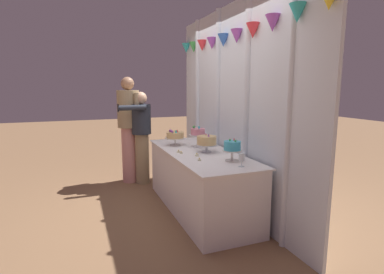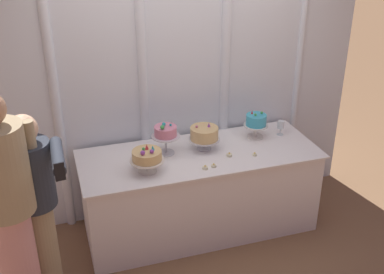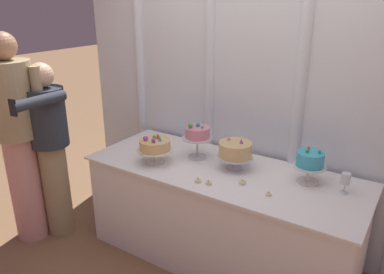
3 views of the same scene
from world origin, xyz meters
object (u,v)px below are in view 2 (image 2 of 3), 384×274
object	(u,v)px
tealight_near_left	(214,166)
tealight_near_right	(229,155)
cake_display_midright	(204,134)
cake_display_rightmost	(256,122)
cake_display_leftmost	(147,157)
cake_display_midleft	(166,133)
tealight_far_left	(205,168)
wine_glass	(281,125)
cake_table	(199,191)
guest_man_dark_suit	(8,207)
guest_girl_blue_dress	(35,204)
tealight_far_right	(255,155)

from	to	relation	value
tealight_near_left	tealight_near_right	world-z (taller)	tealight_near_right
cake_display_midright	cake_display_rightmost	xyz separation A→B (m)	(0.54, 0.08, 0.01)
cake_display_leftmost	cake_display_midright	xyz separation A→B (m)	(0.58, 0.24, 0.01)
cake_display_leftmost	cake_display_rightmost	xyz separation A→B (m)	(1.11, 0.32, 0.02)
cake_display_midleft	tealight_near_left	size ratio (longest dim) A/B	6.83
tealight_far_left	tealight_near_left	size ratio (longest dim) A/B	1.11
cake_display_midright	tealight_far_left	xyz separation A→B (m)	(-0.11, -0.35, -0.14)
cake_display_midleft	tealight_near_left	xyz separation A→B (m)	(0.32, -0.36, -0.19)
cake_display_leftmost	tealight_near_left	size ratio (longest dim) A/B	6.56
cake_display_midright	wine_glass	size ratio (longest dim) A/B	1.94
cake_display_midleft	wine_glass	xyz separation A→B (m)	(1.14, 0.03, -0.10)
cake_table	tealight_near_right	bearing A→B (deg)	-29.38
tealight_near_left	tealight_far_left	bearing A→B (deg)	-172.89
cake_table	wine_glass	xyz separation A→B (m)	(0.85, 0.12, 0.50)
tealight_far_left	guest_man_dark_suit	size ratio (longest dim) A/B	0.03
tealight_far_left	guest_girl_blue_dress	distance (m)	1.37
tealight_far_left	tealight_near_left	xyz separation A→B (m)	(0.08, 0.01, -0.00)
cake_display_midleft	cake_display_midright	bearing A→B (deg)	-3.40
guest_man_dark_suit	tealight_near_left	bearing A→B (deg)	13.52
cake_display_rightmost	tealight_far_left	distance (m)	0.79
cake_display_midright	cake_display_rightmost	bearing A→B (deg)	8.17
tealight_near_right	guest_man_dark_suit	xyz separation A→B (m)	(-1.79, -0.52, 0.17)
tealight_far_left	guest_man_dark_suit	distance (m)	1.57
cake_display_rightmost	tealight_near_left	bearing A→B (deg)	-144.03
guest_girl_blue_dress	guest_man_dark_suit	bearing A→B (deg)	-133.43
tealight_near_right	guest_girl_blue_dress	size ratio (longest dim) A/B	0.03
tealight_near_left	guest_man_dark_suit	size ratio (longest dim) A/B	0.02
tealight_far_right	cake_display_midright	bearing A→B (deg)	146.07
cake_display_leftmost	cake_display_rightmost	size ratio (longest dim) A/B	1.09
wine_glass	cake_display_leftmost	bearing A→B (deg)	-167.84
cake_display_leftmost	tealight_far_left	bearing A→B (deg)	-12.81
wine_glass	tealight_near_left	world-z (taller)	wine_glass
cake_display_midright	cake_display_rightmost	distance (m)	0.54
cake_table	guest_man_dark_suit	bearing A→B (deg)	-157.45
cake_table	tealight_far_left	xyz separation A→B (m)	(-0.05, -0.27, 0.41)
cake_display_midleft	cake_display_midright	size ratio (longest dim) A/B	1.07
cake_table	cake_display_midleft	distance (m)	0.67
tealight_near_left	cake_display_midleft	bearing A→B (deg)	131.78
cake_table	tealight_near_right	world-z (taller)	tealight_near_right
cake_display_midright	wine_glass	bearing A→B (deg)	3.95
tealight_far_right	guest_girl_blue_dress	xyz separation A→B (m)	(-1.85, -0.29, 0.05)
wine_glass	guest_girl_blue_dress	world-z (taller)	guest_girl_blue_dress
cake_display_midleft	tealight_far_right	xyz separation A→B (m)	(0.73, -0.28, -0.19)
tealight_far_left	cake_display_midleft	bearing A→B (deg)	123.10
tealight_far_left	tealight_far_right	world-z (taller)	tealight_far_left
cake_display_midleft	guest_man_dark_suit	size ratio (longest dim) A/B	0.17
guest_girl_blue_dress	cake_display_leftmost	bearing A→B (deg)	19.06
cake_display_midright	cake_display_midleft	bearing A→B (deg)	176.60
tealight_near_right	guest_man_dark_suit	size ratio (longest dim) A/B	0.03
cake_table	wine_glass	distance (m)	0.99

